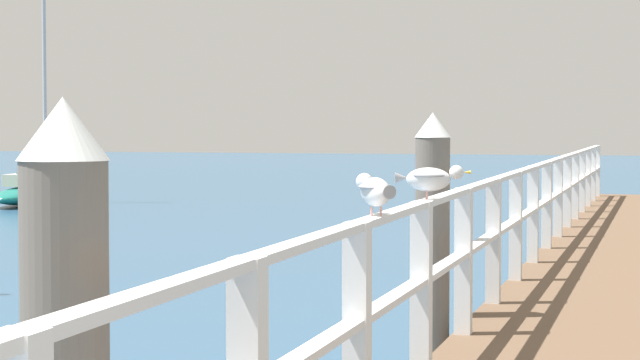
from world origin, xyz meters
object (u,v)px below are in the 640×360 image
Objects in this scene: dock_piling_far at (432,246)px; seagull_background at (430,178)px; seagull_foreground at (375,190)px; boat_2 at (41,191)px.

seagull_background is (0.39, -2.16, 0.65)m from dock_piling_far.
boat_2 is (-14.14, 22.18, -1.42)m from seagull_foreground.
dock_piling_far is 23.14m from boat_2.
seagull_foreground is at bearing -84.04° from dock_piling_far.
seagull_foreground is (0.38, -3.59, 0.65)m from dock_piling_far.
seagull_background is at bearing -79.81° from dock_piling_far.
seagull_foreground is 0.07× the size of boat_2.
boat_2 reaches higher than dock_piling_far.
seagull_foreground is 26.35m from boat_2.
dock_piling_far is 0.37× the size of boat_2.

